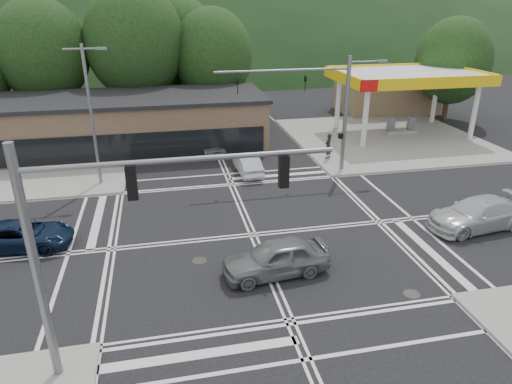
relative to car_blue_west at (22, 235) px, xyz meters
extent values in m
plane|color=black|center=(11.46, -1.11, -0.68)|extent=(120.00, 120.00, 0.00)
cube|color=gray|center=(26.46, 13.89, -0.60)|extent=(16.00, 16.00, 0.15)
cube|color=gray|center=(-3.54, 13.89, -0.60)|extent=(16.00, 16.00, 0.15)
cylinder|color=silver|center=(23.46, 11.89, 1.82)|extent=(0.44, 0.44, 5.00)
cylinder|color=silver|center=(23.46, 17.89, 1.82)|extent=(0.44, 0.44, 5.00)
cylinder|color=silver|center=(33.46, 11.89, 1.82)|extent=(0.44, 0.44, 5.00)
cylinder|color=silver|center=(33.46, 17.89, 1.82)|extent=(0.44, 0.44, 5.00)
cube|color=silver|center=(28.46, 14.89, 4.62)|extent=(12.00, 8.00, 0.60)
cube|color=yellow|center=(28.46, 10.89, 4.62)|extent=(12.20, 0.25, 0.90)
cube|color=yellow|center=(28.46, 18.89, 4.62)|extent=(12.20, 0.25, 0.90)
cube|color=yellow|center=(22.46, 14.89, 4.62)|extent=(0.25, 8.20, 0.90)
cube|color=yellow|center=(34.46, 14.89, 4.62)|extent=(0.25, 8.20, 0.90)
cube|color=red|center=(22.96, 10.74, 4.62)|extent=(1.40, 0.12, 0.90)
cube|color=gray|center=(28.46, 14.89, -0.43)|extent=(3.00, 1.00, 0.30)
cube|color=slate|center=(27.46, 14.89, 0.27)|extent=(0.60, 0.50, 1.30)
cube|color=slate|center=(29.46, 14.89, 0.27)|extent=(0.60, 0.50, 1.30)
cube|color=#846B4F|center=(31.46, 23.89, 1.22)|extent=(10.00, 6.00, 3.80)
cube|color=brown|center=(3.46, 15.89, 1.32)|extent=(24.00, 8.00, 4.00)
ellipsoid|color=#1A3517|center=(11.46, 88.89, -0.68)|extent=(252.00, 126.00, 140.00)
cylinder|color=#382619|center=(-2.54, 22.89, 1.74)|extent=(0.50, 0.50, 4.84)
ellipsoid|color=black|center=(-2.54, 22.89, 6.47)|extent=(8.00, 8.00, 9.20)
cylinder|color=#382619|center=(5.46, 22.89, 1.96)|extent=(0.50, 0.50, 5.28)
ellipsoid|color=black|center=(5.46, 22.89, 7.12)|extent=(9.00, 9.00, 10.35)
cylinder|color=#382619|center=(12.46, 22.89, 1.52)|extent=(0.50, 0.50, 4.40)
ellipsoid|color=black|center=(12.46, 22.89, 5.82)|extent=(7.60, 7.60, 8.74)
cylinder|color=#382619|center=(9.46, 26.89, 1.74)|extent=(0.50, 0.50, 4.84)
ellipsoid|color=black|center=(9.46, 26.89, 6.47)|extent=(8.40, 8.40, 9.66)
cylinder|color=#382619|center=(35.46, 18.89, 1.30)|extent=(0.50, 0.50, 3.96)
ellipsoid|color=black|center=(35.46, 18.89, 5.17)|extent=(7.20, 7.20, 8.28)
cylinder|color=slate|center=(2.96, 7.89, 3.82)|extent=(0.20, 0.20, 9.00)
cylinder|color=slate|center=(2.96, 7.89, 8.02)|extent=(2.20, 0.12, 0.12)
cube|color=slate|center=(4.06, 7.89, 8.02)|extent=(0.60, 0.25, 0.15)
cylinder|color=slate|center=(19.66, 7.09, 3.32)|extent=(0.28, 0.28, 8.00)
cylinder|color=slate|center=(15.16, 7.09, 6.52)|extent=(9.00, 0.16, 0.16)
imported|color=black|center=(16.66, 7.09, 5.62)|extent=(0.16, 0.20, 1.00)
imported|color=black|center=(12.16, 7.09, 5.62)|extent=(0.16, 0.20, 1.00)
cylinder|color=slate|center=(20.86, 7.09, 6.92)|extent=(2.40, 0.12, 0.12)
cube|color=slate|center=(21.96, 7.09, 6.92)|extent=(0.70, 0.30, 0.15)
cube|color=black|center=(19.41, 7.09, 1.92)|extent=(0.25, 0.30, 0.35)
cylinder|color=slate|center=(3.26, -9.31, 3.32)|extent=(0.28, 0.28, 8.00)
cylinder|color=slate|center=(7.76, -9.31, 6.52)|extent=(9.00, 0.16, 0.16)
cube|color=black|center=(6.26, -9.31, 5.92)|extent=(0.30, 0.25, 1.00)
cube|color=black|center=(10.76, -9.31, 5.92)|extent=(0.30, 0.25, 1.00)
imported|color=#0B1932|center=(0.00, 0.00, 0.00)|extent=(5.14, 2.89, 1.36)
imported|color=slate|center=(11.72, -4.91, 0.14)|extent=(5.01, 2.44, 1.65)
imported|color=silver|center=(23.44, -2.78, 0.13)|extent=(5.82, 2.87, 1.63)
imported|color=silver|center=(12.94, 7.89, -0.02)|extent=(1.58, 4.05, 1.31)
imported|color=silver|center=(12.46, 17.68, 0.10)|extent=(2.44, 4.75, 1.55)
imported|color=slate|center=(10.88, 13.48, 0.00)|extent=(2.65, 4.91, 1.35)
imported|color=black|center=(19.50, 9.53, 0.44)|extent=(0.83, 0.81, 1.93)
camera|label=1|loc=(7.23, -21.86, 10.79)|focal=32.00mm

